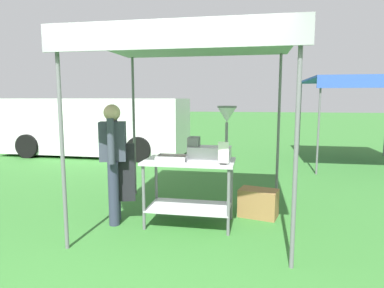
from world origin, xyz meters
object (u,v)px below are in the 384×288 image
(donut_cart, at_px, (189,178))
(van_white, at_px, (96,126))
(donut_tray, at_px, (172,159))
(neighbour_tent, at_px, (361,81))
(menu_sign, at_px, (223,155))
(supply_crate, at_px, (258,203))
(donut_fryer, at_px, (213,142))
(stall_canopy, at_px, (191,47))
(vendor, at_px, (114,157))

(donut_cart, distance_m, van_white, 6.42)
(donut_tray, distance_m, neighbour_tent, 6.31)
(menu_sign, height_order, van_white, van_white)
(supply_crate, distance_m, van_white, 6.70)
(donut_fryer, relative_size, van_white, 0.13)
(menu_sign, height_order, neighbour_tent, neighbour_tent)
(donut_tray, height_order, donut_fryer, donut_fryer)
(menu_sign, bearing_deg, stall_canopy, 145.78)
(donut_tray, xyz_separation_m, menu_sign, (0.67, -0.13, 0.10))
(stall_canopy, relative_size, neighbour_tent, 0.83)
(supply_crate, relative_size, van_white, 0.11)
(van_white, relative_size, neighbour_tent, 1.70)
(donut_tray, bearing_deg, vendor, -178.50)
(donut_cart, xyz_separation_m, donut_fryer, (0.30, 0.05, 0.49))
(donut_fryer, distance_m, neighbour_tent, 5.87)
(donut_tray, relative_size, supply_crate, 0.69)
(donut_tray, xyz_separation_m, vendor, (-0.80, -0.02, 0.00))
(vendor, bearing_deg, donut_tray, 1.50)
(menu_sign, relative_size, vendor, 0.17)
(stall_canopy, distance_m, donut_tray, 1.46)
(stall_canopy, height_order, neighbour_tent, stall_canopy)
(donut_cart, distance_m, neighbour_tent, 6.18)
(menu_sign, bearing_deg, van_white, 128.95)
(donut_fryer, distance_m, van_white, 6.57)
(stall_canopy, relative_size, vendor, 1.65)
(menu_sign, bearing_deg, supply_crate, 56.71)
(stall_canopy, xyz_separation_m, donut_cart, (-0.00, -0.10, -1.70))
(stall_canopy, distance_m, neighbour_tent, 5.92)
(supply_crate, height_order, van_white, van_white)
(donut_fryer, bearing_deg, donut_cart, -171.03)
(supply_crate, distance_m, neighbour_tent, 5.46)
(donut_fryer, bearing_deg, donut_tray, -165.16)
(donut_fryer, distance_m, menu_sign, 0.33)
(neighbour_tent, bearing_deg, van_white, 178.18)
(stall_canopy, relative_size, donut_cart, 2.24)
(donut_cart, xyz_separation_m, donut_tray, (-0.21, -0.09, 0.27))
(donut_cart, bearing_deg, menu_sign, -25.15)
(donut_fryer, xyz_separation_m, vendor, (-1.31, -0.16, -0.22))
(donut_tray, height_order, neighbour_tent, neighbour_tent)
(neighbour_tent, bearing_deg, donut_tray, -126.47)
(donut_cart, xyz_separation_m, van_white, (-3.85, 5.12, 0.24))
(donut_cart, relative_size, menu_sign, 4.22)
(donut_cart, distance_m, supply_crate, 1.12)
(donut_cart, bearing_deg, donut_tray, -157.04)
(vendor, bearing_deg, donut_fryer, 6.79)
(donut_cart, height_order, vendor, vendor)
(donut_tray, relative_size, menu_sign, 1.45)
(menu_sign, bearing_deg, donut_tray, 168.91)
(donut_tray, height_order, supply_crate, donut_tray)
(menu_sign, distance_m, supply_crate, 1.15)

